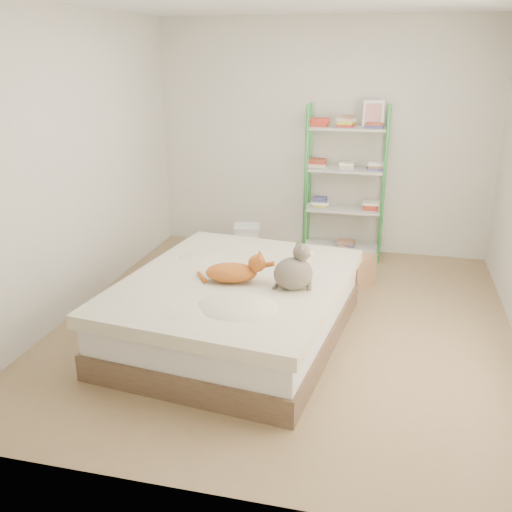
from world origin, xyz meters
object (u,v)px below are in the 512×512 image
(cardboard_box, at_px, (348,268))
(grey_cat, at_px, (293,267))
(white_bin, at_px, (247,239))
(orange_cat, at_px, (231,270))
(shelf_unit, at_px, (346,179))
(bed, at_px, (235,308))

(cardboard_box, bearing_deg, grey_cat, -72.92)
(grey_cat, bearing_deg, white_bin, 0.17)
(orange_cat, bearing_deg, shelf_unit, 64.45)
(grey_cat, distance_m, cardboard_box, 1.63)
(grey_cat, bearing_deg, bed, 54.96)
(orange_cat, bearing_deg, grey_cat, -13.11)
(grey_cat, xyz_separation_m, white_bin, (-0.92, 2.17, -0.54))
(orange_cat, xyz_separation_m, cardboard_box, (0.80, 1.47, -0.46))
(orange_cat, bearing_deg, cardboard_box, 51.98)
(white_bin, bearing_deg, grey_cat, -67.01)
(grey_cat, distance_m, shelf_unit, 2.36)
(bed, height_order, shelf_unit, shelf_unit)
(orange_cat, bearing_deg, bed, 73.93)
(bed, relative_size, cardboard_box, 3.84)
(grey_cat, xyz_separation_m, cardboard_box, (0.31, 1.51, -0.55))
(shelf_unit, xyz_separation_m, cardboard_box, (0.13, -0.84, -0.74))
(grey_cat, bearing_deg, cardboard_box, -34.36)
(orange_cat, xyz_separation_m, white_bin, (-0.42, 2.13, -0.45))
(bed, bearing_deg, orange_cat, -89.57)
(shelf_unit, bearing_deg, bed, -106.37)
(grey_cat, relative_size, cardboard_box, 0.62)
(grey_cat, relative_size, shelf_unit, 0.21)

